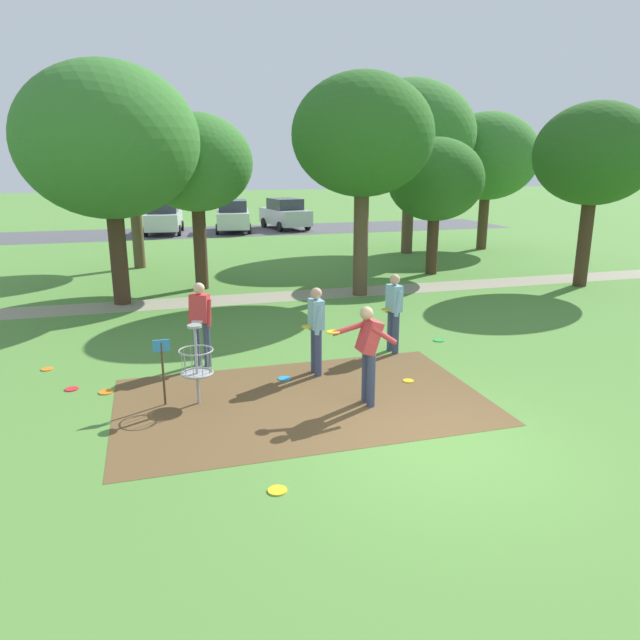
# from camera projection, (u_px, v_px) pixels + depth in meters

# --- Properties ---
(ground_plane) EXTENTS (160.00, 160.00, 0.00)m
(ground_plane) POSITION_uv_depth(u_px,v_px,m) (440.00, 446.00, 8.52)
(ground_plane) COLOR #518438
(dirt_tee_pad) EXTENTS (6.25, 3.87, 0.01)m
(dirt_tee_pad) POSITION_uv_depth(u_px,v_px,m) (302.00, 401.00, 10.12)
(dirt_tee_pad) COLOR brown
(dirt_tee_pad) RESTS_ON ground
(disc_golf_basket) EXTENTS (0.98, 0.58, 1.39)m
(disc_golf_basket) POSITION_uv_depth(u_px,v_px,m) (193.00, 362.00, 9.81)
(disc_golf_basket) COLOR #9E9EA3
(disc_golf_basket) RESTS_ON ground
(player_foreground_watching) EXTENTS (1.13, 0.45, 1.71)m
(player_foreground_watching) POSITION_uv_depth(u_px,v_px,m) (368.00, 349.00, 9.74)
(player_foreground_watching) COLOR #384260
(player_foreground_watching) RESTS_ON ground
(player_throwing) EXTENTS (0.49, 0.45, 1.71)m
(player_throwing) POSITION_uv_depth(u_px,v_px,m) (201.00, 319.00, 11.61)
(player_throwing) COLOR #384260
(player_throwing) RESTS_ON ground
(player_waiting_left) EXTENTS (0.42, 0.49, 1.71)m
(player_waiting_left) POSITION_uv_depth(u_px,v_px,m) (394.00, 309.00, 12.46)
(player_waiting_left) COLOR #384260
(player_waiting_left) RESTS_ON ground
(player_waiting_right) EXTENTS (0.41, 0.48, 1.71)m
(player_waiting_right) POSITION_uv_depth(u_px,v_px,m) (316.00, 326.00, 11.16)
(player_waiting_right) COLOR #384260
(player_waiting_right) RESTS_ON ground
(frisbee_near_basket) EXTENTS (0.25, 0.25, 0.02)m
(frisbee_near_basket) POSITION_uv_depth(u_px,v_px,m) (277.00, 490.00, 7.34)
(frisbee_near_basket) COLOR gold
(frisbee_near_basket) RESTS_ON ground
(frisbee_by_tee) EXTENTS (0.24, 0.24, 0.02)m
(frisbee_by_tee) POSITION_uv_depth(u_px,v_px,m) (284.00, 379.00, 11.13)
(frisbee_by_tee) COLOR #1E93DB
(frisbee_by_tee) RESTS_ON ground
(frisbee_mid_grass) EXTENTS (0.26, 0.26, 0.02)m
(frisbee_mid_grass) POSITION_uv_depth(u_px,v_px,m) (106.00, 392.00, 10.48)
(frisbee_mid_grass) COLOR orange
(frisbee_mid_grass) RESTS_ON ground
(frisbee_far_left) EXTENTS (0.23, 0.23, 0.02)m
(frisbee_far_left) POSITION_uv_depth(u_px,v_px,m) (47.00, 369.00, 11.64)
(frisbee_far_left) COLOR orange
(frisbee_far_left) RESTS_ON ground
(frisbee_far_right) EXTENTS (0.25, 0.25, 0.02)m
(frisbee_far_right) POSITION_uv_depth(u_px,v_px,m) (439.00, 340.00, 13.51)
(frisbee_far_right) COLOR green
(frisbee_far_right) RESTS_ON ground
(frisbee_scattered_a) EXTENTS (0.24, 0.24, 0.02)m
(frisbee_scattered_a) POSITION_uv_depth(u_px,v_px,m) (72.00, 389.00, 10.62)
(frisbee_scattered_a) COLOR red
(frisbee_scattered_a) RESTS_ON ground
(frisbee_scattered_b) EXTENTS (0.21, 0.21, 0.02)m
(frisbee_scattered_b) POSITION_uv_depth(u_px,v_px,m) (408.00, 381.00, 11.01)
(frisbee_scattered_b) COLOR gold
(frisbee_scattered_b) RESTS_ON ground
(tree_near_left) EXTENTS (3.80, 3.80, 6.18)m
(tree_near_left) POSITION_uv_depth(u_px,v_px,m) (131.00, 147.00, 21.69)
(tree_near_left) COLOR brown
(tree_near_left) RESTS_ON ground
(tree_near_right) EXTENTS (3.41, 3.41, 4.84)m
(tree_near_right) POSITION_uv_depth(u_px,v_px,m) (435.00, 180.00, 20.74)
(tree_near_right) COLOR #422D1E
(tree_near_right) RESTS_ON ground
(tree_mid_left) EXTENTS (4.60, 4.60, 6.19)m
(tree_mid_left) POSITION_uv_depth(u_px,v_px,m) (488.00, 157.00, 26.68)
(tree_mid_left) COLOR #4C3823
(tree_mid_left) RESTS_ON ground
(tree_mid_center) EXTENTS (4.92, 4.92, 6.62)m
(tree_mid_center) POSITION_uv_depth(u_px,v_px,m) (108.00, 142.00, 15.90)
(tree_mid_center) COLOR #422D1E
(tree_mid_center) RESTS_ON ground
(tree_mid_right) EXTENTS (4.14, 4.14, 6.50)m
(tree_mid_right) POSITION_uv_depth(u_px,v_px,m) (363.00, 136.00, 16.97)
(tree_mid_right) COLOR brown
(tree_mid_right) RESTS_ON ground
(tree_far_left) EXTENTS (3.51, 3.51, 5.46)m
(tree_far_left) POSITION_uv_depth(u_px,v_px,m) (196.00, 164.00, 18.08)
(tree_far_left) COLOR #422D1E
(tree_far_left) RESTS_ON ground
(tree_far_center) EXTENTS (3.75, 3.75, 5.82)m
(tree_far_center) POSITION_uv_depth(u_px,v_px,m) (595.00, 155.00, 18.43)
(tree_far_center) COLOR #422D1E
(tree_far_center) RESTS_ON ground
(tree_far_right) EXTENTS (5.57, 5.57, 7.43)m
(tree_far_right) POSITION_uv_depth(u_px,v_px,m) (411.00, 136.00, 25.30)
(tree_far_right) COLOR brown
(tree_far_right) RESTS_ON ground
(parking_lot_strip) EXTENTS (36.00, 6.00, 0.01)m
(parking_lot_strip) POSITION_uv_depth(u_px,v_px,m) (217.00, 231.00, 34.73)
(parking_lot_strip) COLOR #4C4C51
(parking_lot_strip) RESTS_ON ground
(parked_car_leftmost) EXTENTS (2.34, 4.38, 1.84)m
(parked_car_leftmost) POSITION_uv_depth(u_px,v_px,m) (164.00, 217.00, 33.50)
(parked_car_leftmost) COLOR silver
(parked_car_leftmost) RESTS_ON ground
(parked_car_center_left) EXTENTS (2.40, 4.41, 1.84)m
(parked_car_center_left) POSITION_uv_depth(u_px,v_px,m) (233.00, 216.00, 34.40)
(parked_car_center_left) COLOR silver
(parked_car_center_left) RESTS_ON ground
(parked_car_center_right) EXTENTS (2.51, 4.45, 1.84)m
(parked_car_center_right) POSITION_uv_depth(u_px,v_px,m) (285.00, 214.00, 35.78)
(parked_car_center_right) COLOR #B2B7BC
(parked_car_center_right) RESTS_ON ground
(gravel_path) EXTENTS (40.00, 1.40, 0.00)m
(gravel_path) POSITION_uv_depth(u_px,v_px,m) (284.00, 296.00, 17.98)
(gravel_path) COLOR gray
(gravel_path) RESTS_ON ground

